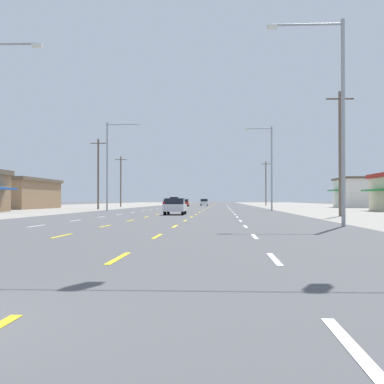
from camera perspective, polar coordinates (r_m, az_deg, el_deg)
The scene contains 18 objects.
ground_plane at distance 71.54m, azimuth -0.17°, elevation -1.87°, with size 572.00×572.00×0.00m, color #4C4C4F.
lot_apron_left at distance 77.03m, azimuth -18.89°, elevation -1.75°, with size 28.00×440.00×0.01m, color gray.
lane_markings at distance 109.99m, azimuth 0.98°, elevation -1.50°, with size 10.64×227.60×0.01m.
signal_span_wire at distance 14.70m, azimuth -13.68°, elevation 16.44°, with size 27.07×0.52×9.64m.
sedan_center_turn_nearest at distance 49.17m, azimuth -1.74°, elevation -1.47°, with size 1.80×4.50×1.46m.
sedan_inner_left_near at distance 109.36m, azimuth -0.82°, elevation -1.11°, with size 1.80×4.50×1.46m.
sedan_far_left_mid at distance 114.53m, azimuth -2.49°, elevation -1.09°, with size 1.80×4.50×1.46m.
hatchback_center_turn_midfar at distance 126.99m, azimuth 1.27°, elevation -1.05°, with size 1.72×3.90×1.54m.
suv_far_left_far at distance 127.80m, azimuth -1.84°, elevation -0.94°, with size 1.98×4.90×1.98m.
storefront_left_row_2 at distance 86.64m, azimuth -17.99°, elevation -0.15°, with size 10.01×18.57×4.49m.
storefront_right_row_2 at distance 101.30m, azimuth 17.78°, elevation -0.04°, with size 11.89×12.47×5.20m.
streetlight_right_row_0 at distance 28.95m, azimuth 14.59°, elevation 8.43°, with size 3.89×0.26×10.41m.
streetlight_left_row_1 at distance 69.42m, azimuth -8.41°, elevation 3.29°, with size 4.31×0.26×10.92m.
streetlight_right_row_1 at distance 68.24m, azimuth 7.96°, elevation 2.99°, with size 3.39×0.26×10.29m.
utility_pole_right_row_0 at distance 46.08m, azimuth 15.01°, elevation 4.07°, with size 2.20×0.26×10.04m.
utility_pole_left_row_1 at distance 77.52m, azimuth -9.64°, elevation 1.97°, with size 2.20×0.26×9.74m.
utility_pole_left_row_2 at distance 105.39m, azimuth -7.35°, elevation 1.17°, with size 2.20×0.26×9.53m.
utility_pole_right_row_3 at distance 129.28m, azimuth 7.61°, elevation 0.97°, with size 2.20×0.26×10.26m.
Camera 1 is at (4.09, -5.41, 1.32)m, focal length 51.81 mm.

